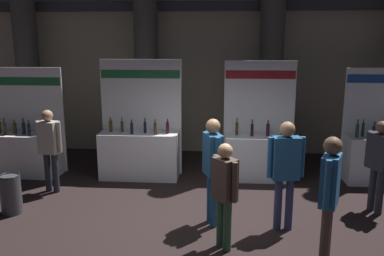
{
  "coord_description": "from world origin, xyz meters",
  "views": [
    {
      "loc": [
        0.35,
        -6.17,
        3.01
      ],
      "look_at": [
        -0.17,
        0.79,
        1.46
      ],
      "focal_mm": 37.58,
      "sensor_mm": 36.0,
      "label": 1
    }
  ],
  "objects": [
    {
      "name": "visitor_7",
      "position": [
        3.08,
        0.69,
        0.99
      ],
      "size": [
        0.38,
        0.59,
        1.65
      ],
      "rotation": [
        0.0,
        0.0,
        1.95
      ],
      "color": "#23232D",
      "rests_on": "ground_plane"
    },
    {
      "name": "exhibitor_booth_2",
      "position": [
        1.17,
        2.33,
        0.61
      ],
      "size": [
        1.54,
        0.66,
        2.55
      ],
      "color": "white",
      "rests_on": "ground_plane"
    },
    {
      "name": "trash_bin",
      "position": [
        -3.31,
        0.18,
        0.35
      ],
      "size": [
        0.36,
        0.36,
        0.71
      ],
      "color": "#38383D",
      "rests_on": "ground_plane"
    },
    {
      "name": "hall_colonnade",
      "position": [
        0.0,
        4.31,
        3.4
      ],
      "size": [
        12.55,
        1.17,
        6.92
      ],
      "color": "tan",
      "rests_on": "ground_plane"
    },
    {
      "name": "visitor_5",
      "position": [
        1.36,
        -0.1,
        1.07
      ],
      "size": [
        0.59,
        0.27,
        1.78
      ],
      "rotation": [
        0.0,
        0.0,
        3.28
      ],
      "color": "navy",
      "rests_on": "ground_plane"
    },
    {
      "name": "exhibitor_booth_1",
      "position": [
        -1.43,
        2.22,
        0.63
      ],
      "size": [
        1.79,
        0.66,
        2.58
      ],
      "color": "white",
      "rests_on": "ground_plane"
    },
    {
      "name": "exhibitor_booth_0",
      "position": [
        -4.11,
        2.2,
        0.59
      ],
      "size": [
        1.81,
        0.71,
        2.39
      ],
      "color": "white",
      "rests_on": "ground_plane"
    },
    {
      "name": "visitor_3",
      "position": [
        1.77,
        -1.1,
        1.07
      ],
      "size": [
        0.35,
        0.52,
        1.79
      ],
      "rotation": [
        0.0,
        0.0,
        1.17
      ],
      "color": "#47382D",
      "rests_on": "ground_plane"
    },
    {
      "name": "visitor_6",
      "position": [
        0.41,
        -0.77,
        0.93
      ],
      "size": [
        0.39,
        0.41,
        1.59
      ],
      "rotation": [
        0.0,
        0.0,
        2.25
      ],
      "color": "#33563D",
      "rests_on": "ground_plane"
    },
    {
      "name": "visitor_1",
      "position": [
        0.22,
        0.01,
        1.07
      ],
      "size": [
        0.35,
        0.54,
        1.78
      ],
      "rotation": [
        0.0,
        0.0,
        1.91
      ],
      "color": "navy",
      "rests_on": "ground_plane"
    },
    {
      "name": "ground_plane",
      "position": [
        0.0,
        0.0,
        0.0
      ],
      "size": [
        25.1,
        25.1,
        0.0
      ],
      "primitive_type": "plane",
      "color": "black"
    },
    {
      "name": "exhibitor_booth_3",
      "position": [
        3.73,
        2.29,
        0.61
      ],
      "size": [
        1.52,
        0.66,
        2.41
      ],
      "color": "white",
      "rests_on": "ground_plane"
    },
    {
      "name": "visitor_8",
      "position": [
        -3.02,
        1.23,
        1.0
      ],
      "size": [
        0.54,
        0.33,
        1.67
      ],
      "rotation": [
        0.0,
        0.0,
        2.95
      ],
      "color": "#23232D",
      "rests_on": "ground_plane"
    }
  ]
}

